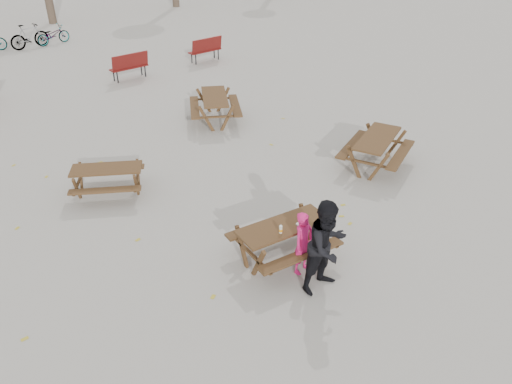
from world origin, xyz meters
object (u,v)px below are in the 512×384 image
soda_bottle (281,230)px  adult (327,246)px  picnic_table_east (376,152)px  picnic_table_north (108,181)px  main_picnic_table (283,233)px  picnic_table_far (215,108)px  food_tray (301,224)px  child (303,243)px

soda_bottle → adult: adult is taller
picnic_table_east → picnic_table_north: 6.77m
main_picnic_table → soda_bottle: bearing=-137.2°
soda_bottle → adult: 0.97m
picnic_table_east → soda_bottle: bearing=175.9°
main_picnic_table → picnic_table_far: (2.15, 6.93, -0.17)m
food_tray → picnic_table_far: size_ratio=0.09×
main_picnic_table → adult: size_ratio=1.00×
soda_bottle → picnic_table_far: soda_bottle is taller
main_picnic_table → picnic_table_north: main_picnic_table is taller
picnic_table_east → picnic_table_north: picnic_table_east is taller
picnic_table_east → picnic_table_north: (-6.39, 2.25, -0.07)m
picnic_table_east → picnic_table_far: (-2.12, 4.96, -0.00)m
main_picnic_table → picnic_table_east: 4.70m
food_tray → child: size_ratio=0.14×
main_picnic_table → food_tray: (0.29, -0.16, 0.21)m
adult → picnic_table_north: size_ratio=1.11×
food_tray → child: (-0.20, -0.35, -0.15)m
main_picnic_table → adult: bearing=-81.2°
picnic_table_north → picnic_table_far: picnic_table_far is taller
picnic_table_east → main_picnic_table: bearing=175.0°
main_picnic_table → picnic_table_north: 4.73m
child → picnic_table_far: size_ratio=0.67×
picnic_table_north → picnic_table_east: bearing=4.9°
picnic_table_north → main_picnic_table: bearing=-38.9°
food_tray → adult: bearing=-97.7°
picnic_table_north → adult: bearing=-42.2°
child → picnic_table_east: 4.86m
food_tray → soda_bottle: size_ratio=1.06×
child → picnic_table_far: (2.06, 7.44, -0.23)m
food_tray → main_picnic_table: bearing=150.6°
main_picnic_table → food_tray: 0.39m
picnic_table_east → picnic_table_north: bearing=130.8°
soda_bottle → picnic_table_east: bearing=25.7°
main_picnic_table → adult: 1.14m
adult → picnic_table_east: (4.10, 3.04, -0.48)m
main_picnic_table → soda_bottle: 0.37m
picnic_table_far → picnic_table_east: bearing=-133.1°
picnic_table_far → picnic_table_north: bearing=146.2°
food_tray → child: bearing=-119.9°
child → picnic_table_north: bearing=100.7°
food_tray → child: 0.43m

